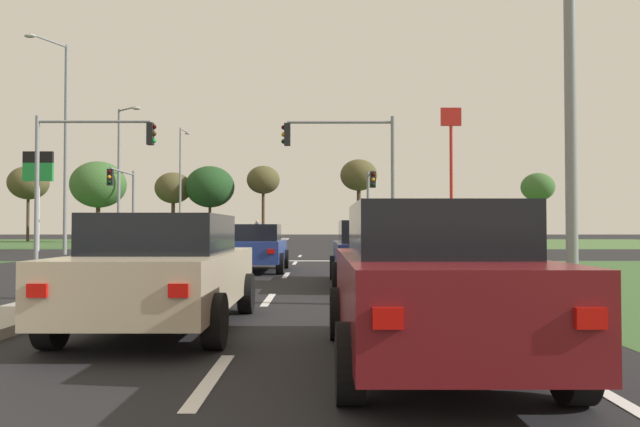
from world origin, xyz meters
TOP-DOWN VIEW (x-y plane):
  - ground_plane at (0.00, 30.00)m, footprint 200.00×200.00m
  - grass_verge_far_left at (-25.50, 54.50)m, footprint 35.00×35.00m
  - grass_verge_far_right at (25.50, 54.50)m, footprint 35.00×35.00m
  - median_island_near at (0.00, 11.00)m, footprint 1.20×22.00m
  - median_island_far at (0.00, 55.00)m, footprint 1.20×36.00m
  - lane_dash_near at (3.50, 3.40)m, footprint 0.14×2.00m
  - lane_dash_second at (3.50, 9.40)m, footprint 0.14×2.00m
  - lane_dash_third at (3.50, 15.40)m, footprint 0.14×2.00m
  - lane_dash_fourth at (3.50, 21.40)m, footprint 0.14×2.00m
  - lane_dash_fifth at (3.50, 27.40)m, footprint 0.14×2.00m
  - edge_line_right at (6.85, 12.00)m, footprint 0.14×24.00m
  - stop_bar_near at (3.80, 23.00)m, footprint 6.40×0.50m
  - crosswalk_bar_near at (-6.40, 24.80)m, footprint 0.70×2.80m
  - crosswalk_bar_second at (-5.25, 24.80)m, footprint 0.70×2.80m
  - crosswalk_bar_third at (-4.10, 24.80)m, footprint 0.70×2.80m
  - crosswalk_bar_fourth at (-2.95, 24.80)m, footprint 0.70×2.80m
  - crosswalk_bar_fifth at (-1.80, 24.80)m, footprint 0.70×2.80m
  - car_maroon_near at (5.58, 3.97)m, footprint 1.95×4.29m
  - car_navy_second at (5.74, 12.43)m, footprint 1.98×4.63m
  - car_beige_third at (2.37, 6.16)m, footprint 2.07×4.52m
  - car_blue_fourth at (2.40, 17.05)m, footprint 2.02×4.21m
  - car_white_fifth at (-2.25, 52.19)m, footprint 1.96×4.35m
  - traffic_signal_far_left at (-7.60, 34.84)m, footprint 0.32×4.66m
  - traffic_signal_far_right at (7.60, 35.14)m, footprint 0.32×3.91m
  - traffic_signal_near_right at (5.92, 23.40)m, footprint 4.86×0.32m
  - traffic_signal_near_left at (-5.80, 23.40)m, footprint 5.18×0.32m
  - street_lamp_near at (8.75, 8.38)m, footprint 0.84×1.96m
  - street_lamp_second at (-8.88, 28.89)m, footprint 1.28×2.38m
  - street_lamp_third at (-8.65, 37.20)m, footprint 1.89×1.49m
  - street_lamp_fourth at (-8.79, 54.82)m, footprint 0.56×2.39m
  - pedestrian_at_median at (-0.16, 42.04)m, footprint 0.34×0.34m
  - fastfood_pole_sign at (16.15, 50.95)m, footprint 1.80×0.40m
  - fuel_price_totem at (-12.64, 34.15)m, footprint 1.80×0.24m
  - treeline_near at (-26.31, 60.88)m, footprint 4.13×4.13m
  - treeline_second at (-17.53, 57.16)m, footprint 5.41×5.41m
  - treeline_third at (-10.39, 58.37)m, footprint 3.70×3.70m
  - treeline_fourth at (-6.64, 58.22)m, footprint 4.92×4.92m
  - treeline_fifth at (-1.28, 58.54)m, footprint 3.35×3.35m
  - treeline_sixth at (8.60, 61.32)m, footprint 3.93×3.93m
  - treeline_seventh at (26.40, 57.94)m, footprint 3.32×3.32m

SIDE VIEW (x-z plane):
  - ground_plane at x=0.00m, z-range 0.00..0.00m
  - grass_verge_far_left at x=-25.50m, z-range 0.00..0.01m
  - grass_verge_far_right at x=25.50m, z-range 0.00..0.01m
  - lane_dash_near at x=3.50m, z-range 0.00..0.01m
  - lane_dash_second at x=3.50m, z-range 0.00..0.01m
  - lane_dash_third at x=3.50m, z-range 0.00..0.01m
  - lane_dash_fourth at x=3.50m, z-range 0.00..0.01m
  - lane_dash_fifth at x=3.50m, z-range 0.00..0.01m
  - edge_line_right at x=6.85m, z-range 0.00..0.01m
  - stop_bar_near at x=3.80m, z-range 0.00..0.01m
  - crosswalk_bar_near at x=-6.40m, z-range 0.00..0.01m
  - crosswalk_bar_second at x=-5.25m, z-range 0.00..0.01m
  - crosswalk_bar_third at x=-4.10m, z-range 0.00..0.01m
  - crosswalk_bar_fourth at x=-2.95m, z-range 0.00..0.01m
  - crosswalk_bar_fifth at x=-1.80m, z-range 0.00..0.01m
  - median_island_near at x=0.00m, z-range 0.00..0.14m
  - median_island_far at x=0.00m, z-range 0.00..0.14m
  - car_blue_fourth at x=2.40m, z-range 0.02..1.51m
  - car_white_fifth at x=-2.25m, z-range 0.02..1.51m
  - car_navy_second at x=5.74m, z-range 0.02..1.57m
  - car_beige_third at x=2.37m, z-range 0.02..1.57m
  - car_maroon_near at x=5.58m, z-range 0.01..1.63m
  - pedestrian_at_median at x=-0.16m, z-range 0.34..2.18m
  - traffic_signal_far_right at x=7.60m, z-range 0.93..5.94m
  - traffic_signal_far_left at x=-7.60m, z-range 0.98..6.07m
  - traffic_signal_near_right at x=5.92m, z-range 1.15..7.30m
  - traffic_signal_near_left at x=-5.80m, z-range 1.17..7.35m
  - fuel_price_totem at x=-12.64m, z-range 1.40..7.43m
  - street_lamp_near at x=8.75m, z-range 0.52..9.14m
  - street_lamp_third at x=-8.65m, z-range 0.54..9.80m
  - treeline_third at x=-10.39m, z-range 1.90..8.93m
  - treeline_seventh at x=26.40m, z-range 1.99..8.93m
  - treeline_fourth at x=-6.64m, z-range 1.72..9.37m
  - treeline_second at x=-17.53m, z-range 1.69..9.70m
  - street_lamp_fourth at x=-8.79m, z-range 0.57..11.51m
  - street_lamp_second at x=-8.88m, z-range 0.59..11.57m
  - treeline_near at x=-26.31m, z-range 2.18..10.10m
  - treeline_fifth at x=-1.28m, z-range 2.38..10.10m
  - treeline_sixth at x=8.60m, z-range 2.60..11.29m
  - fastfood_pole_sign at x=16.15m, z-range 2.74..14.84m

